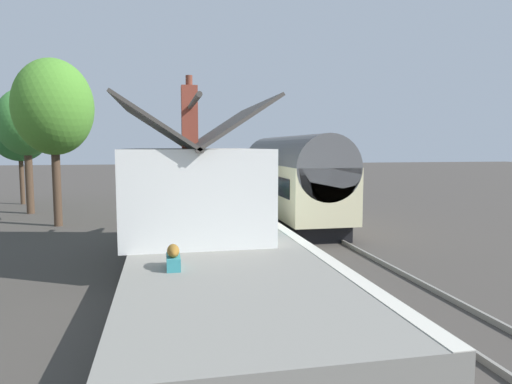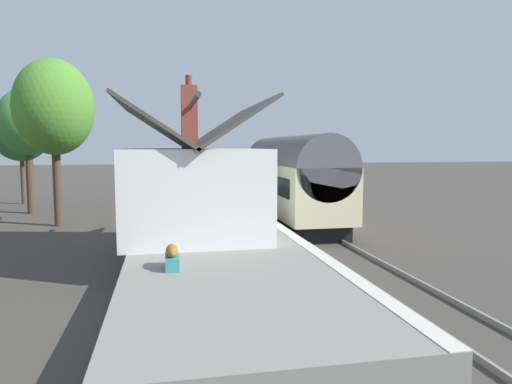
% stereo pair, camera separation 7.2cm
% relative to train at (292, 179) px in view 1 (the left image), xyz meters
% --- Properties ---
extents(ground_plane, '(160.00, 160.00, 0.00)m').
position_rel_train_xyz_m(ground_plane, '(-0.08, 0.90, -2.22)').
color(ground_plane, '#423D38').
extents(platform, '(32.00, 5.26, 0.93)m').
position_rel_train_xyz_m(platform, '(-0.08, 4.53, -1.76)').
color(platform, gray).
rests_on(platform, ground).
extents(platform_edge_coping, '(32.00, 0.36, 0.02)m').
position_rel_train_xyz_m(platform_edge_coping, '(-0.08, 2.08, -1.28)').
color(platform_edge_coping, beige).
rests_on(platform_edge_coping, platform).
extents(rail_near, '(52.00, 0.08, 0.14)m').
position_rel_train_xyz_m(rail_near, '(-0.08, -0.72, -2.15)').
color(rail_near, gray).
rests_on(rail_near, ground).
extents(rail_far, '(52.00, 0.08, 0.14)m').
position_rel_train_xyz_m(rail_far, '(-0.08, 0.72, -2.15)').
color(rail_far, gray).
rests_on(rail_far, ground).
extents(train, '(10.59, 2.73, 4.32)m').
position_rel_train_xyz_m(train, '(0.00, 0.00, 0.00)').
color(train, black).
rests_on(train, ground).
extents(station_building, '(6.79, 4.64, 5.38)m').
position_rel_train_xyz_m(station_building, '(-5.99, 5.21, 0.24)').
color(station_building, white).
rests_on(station_building, platform).
extents(bench_by_lamp, '(1.41, 0.46, 0.88)m').
position_rel_train_xyz_m(bench_by_lamp, '(6.98, 3.58, -0.82)').
color(bench_by_lamp, teal).
rests_on(bench_by_lamp, platform).
extents(bench_mid_platform, '(1.40, 0.44, 0.88)m').
position_rel_train_xyz_m(bench_mid_platform, '(-0.19, 3.61, -0.82)').
color(bench_mid_platform, teal).
rests_on(bench_mid_platform, platform).
extents(bench_platform_end, '(1.41, 0.46, 0.88)m').
position_rel_train_xyz_m(bench_platform_end, '(3.38, 3.59, -0.82)').
color(bench_platform_end, teal).
rests_on(bench_platform_end, platform).
extents(bench_near_building, '(1.41, 0.47, 0.88)m').
position_rel_train_xyz_m(bench_near_building, '(8.81, 3.66, -0.82)').
color(bench_near_building, teal).
rests_on(bench_near_building, platform).
extents(planter_by_door, '(0.57, 0.57, 0.90)m').
position_rel_train_xyz_m(planter_by_door, '(5.52, 2.87, -0.82)').
color(planter_by_door, teal).
rests_on(planter_by_door, platform).
extents(planter_edge_far, '(0.52, 0.52, 0.82)m').
position_rel_train_xyz_m(planter_edge_far, '(8.70, 2.40, -0.91)').
color(planter_edge_far, gray).
rests_on(planter_edge_far, platform).
extents(planter_under_sign, '(0.61, 0.61, 0.84)m').
position_rel_train_xyz_m(planter_under_sign, '(0.93, 3.01, -0.86)').
color(planter_under_sign, '#9E5138').
rests_on(planter_under_sign, platform).
extents(planter_corner_building, '(0.84, 0.32, 0.57)m').
position_rel_train_xyz_m(planter_corner_building, '(-10.72, 5.98, -1.02)').
color(planter_corner_building, teal).
rests_on(planter_corner_building, platform).
extents(planter_bench_right, '(0.38, 0.38, 0.72)m').
position_rel_train_xyz_m(planter_bench_right, '(11.23, 3.39, -0.93)').
color(planter_bench_right, gray).
rests_on(planter_bench_right, platform).
extents(planter_edge_near, '(0.76, 0.32, 0.55)m').
position_rel_train_xyz_m(planter_edge_near, '(7.41, 5.97, -1.03)').
color(planter_edge_near, teal).
rests_on(planter_edge_near, platform).
extents(planter_bench_left, '(0.47, 0.47, 0.75)m').
position_rel_train_xyz_m(planter_bench_left, '(1.58, 5.90, -0.92)').
color(planter_bench_left, teal).
rests_on(planter_bench_left, platform).
extents(station_sign_board, '(0.96, 0.06, 1.57)m').
position_rel_train_xyz_m(station_sign_board, '(1.86, 2.90, -0.10)').
color(station_sign_board, black).
rests_on(station_sign_board, platform).
extents(tree_behind_building, '(3.41, 3.24, 7.07)m').
position_rel_train_xyz_m(tree_behind_building, '(6.43, 13.60, 2.91)').
color(tree_behind_building, '#4C3828').
rests_on(tree_behind_building, ground).
extents(tree_distant, '(3.98, 3.80, 6.99)m').
position_rel_train_xyz_m(tree_distant, '(11.12, 15.29, 2.68)').
color(tree_distant, '#4C3828').
rests_on(tree_distant, ground).
extents(tree_mid_background, '(3.92, 3.65, 7.91)m').
position_rel_train_xyz_m(tree_mid_background, '(1.72, 11.15, 3.40)').
color(tree_mid_background, '#4C3828').
rests_on(tree_mid_background, ground).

